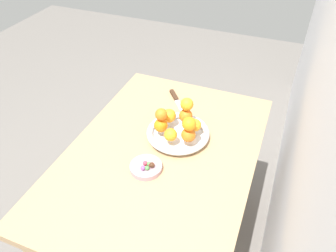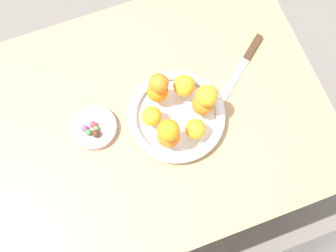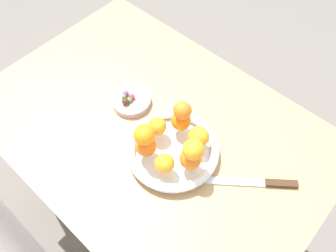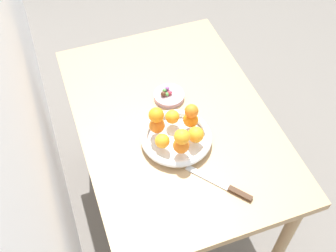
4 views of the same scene
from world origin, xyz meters
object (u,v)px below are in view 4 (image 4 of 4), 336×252
at_px(orange_8, 191,111).
at_px(candy_ball_3, 164,90).
at_px(fruit_bowl, 176,138).
at_px(orange_6, 156,115).
at_px(candy_dish, 169,96).
at_px(candy_ball_0, 163,94).
at_px(candy_ball_2, 167,89).
at_px(candy_ball_5, 170,93).
at_px(orange_1, 157,125).
at_px(dining_table, 173,131).
at_px(orange_2, 162,141).
at_px(candy_ball_4, 165,94).
at_px(knife, 224,186).
at_px(orange_7, 182,137).
at_px(orange_3, 181,145).
at_px(orange_0, 172,117).
at_px(orange_5, 191,120).
at_px(orange_4, 196,135).
at_px(candy_ball_1, 167,94).

xyz_separation_m(orange_8, candy_ball_3, (0.22, 0.03, -0.09)).
distance_m(fruit_bowl, orange_8, 0.13).
xyz_separation_m(orange_6, orange_8, (-0.02, -0.13, -0.00)).
bearing_deg(candy_dish, candy_ball_3, 37.61).
bearing_deg(fruit_bowl, candy_ball_0, -6.45).
xyz_separation_m(candy_ball_2, candy_ball_5, (-0.03, -0.00, 0.00)).
distance_m(orange_1, orange_8, 0.14).
bearing_deg(dining_table, orange_2, 146.18).
xyz_separation_m(candy_dish, candy_ball_4, (-0.00, 0.02, 0.02)).
xyz_separation_m(candy_ball_2, knife, (-0.49, -0.04, -0.03)).
distance_m(candy_dish, orange_1, 0.22).
height_order(orange_6, orange_7, same).
distance_m(fruit_bowl, candy_ball_5, 0.23).
xyz_separation_m(orange_1, orange_3, (-0.12, -0.05, -0.00)).
xyz_separation_m(candy_dish, candy_ball_5, (-0.00, -0.00, 0.02)).
bearing_deg(candy_ball_0, orange_7, 173.38).
bearing_deg(fruit_bowl, candy_ball_4, -7.95).
bearing_deg(candy_ball_2, fruit_bowl, 168.30).
distance_m(orange_0, orange_1, 0.07).
height_order(orange_5, candy_ball_0, orange_5).
relative_size(orange_2, candy_ball_2, 3.02).
distance_m(fruit_bowl, candy_ball_4, 0.23).
bearing_deg(orange_7, knife, -148.97).
bearing_deg(orange_4, candy_ball_1, 4.21).
xyz_separation_m(candy_dish, orange_0, (-0.16, 0.04, 0.06)).
relative_size(candy_ball_0, knife, 0.10).
distance_m(orange_1, knife, 0.34).
relative_size(orange_1, candy_ball_3, 3.46).
bearing_deg(orange_4, candy_dish, 1.77).
relative_size(candy_dish, candy_ball_1, 7.67).
distance_m(fruit_bowl, candy_dish, 0.23).
bearing_deg(fruit_bowl, orange_8, -69.57).
height_order(candy_ball_0, candy_ball_5, candy_ball_0).
xyz_separation_m(fruit_bowl, orange_6, (0.05, 0.06, 0.11)).
distance_m(dining_table, orange_0, 0.16).
relative_size(orange_0, candy_ball_5, 2.95).
relative_size(orange_3, orange_7, 1.06).
height_order(dining_table, orange_3, orange_3).
bearing_deg(orange_0, candy_ball_5, -16.35).
height_order(dining_table, fruit_bowl, fruit_bowl).
xyz_separation_m(orange_0, orange_7, (-0.15, 0.02, 0.06)).
bearing_deg(knife, candy_ball_0, 7.98).
height_order(fruit_bowl, orange_6, orange_6).
bearing_deg(orange_8, orange_0, 53.53).
bearing_deg(orange_7, orange_6, 22.94).
bearing_deg(orange_7, orange_3, -10.26).
bearing_deg(orange_7, orange_4, -64.27).
height_order(orange_1, orange_5, orange_1).
xyz_separation_m(orange_2, candy_ball_1, (0.25, -0.11, -0.04)).
bearing_deg(fruit_bowl, orange_6, 53.19).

